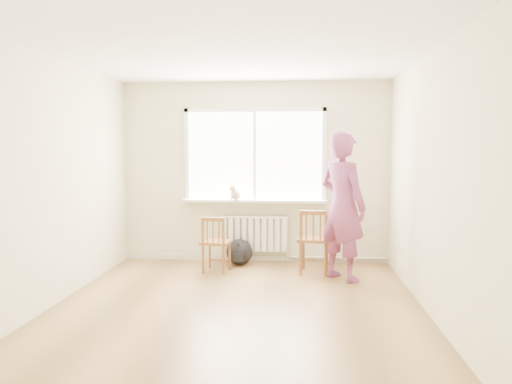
% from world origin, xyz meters
% --- Properties ---
extents(floor, '(4.50, 4.50, 0.00)m').
position_xyz_m(floor, '(0.00, 0.00, 0.00)').
color(floor, '#A07341').
rests_on(floor, ground).
extents(ceiling, '(4.50, 4.50, 0.00)m').
position_xyz_m(ceiling, '(0.00, 0.00, 2.70)').
color(ceiling, white).
rests_on(ceiling, back_wall).
extents(back_wall, '(4.00, 0.01, 2.70)m').
position_xyz_m(back_wall, '(0.00, 2.25, 1.35)').
color(back_wall, beige).
rests_on(back_wall, ground).
extents(window, '(2.12, 0.05, 1.42)m').
position_xyz_m(window, '(0.00, 2.22, 1.66)').
color(window, white).
rests_on(window, back_wall).
extents(windowsill, '(2.15, 0.22, 0.04)m').
position_xyz_m(windowsill, '(0.00, 2.14, 0.93)').
color(windowsill, white).
rests_on(windowsill, back_wall).
extents(radiator, '(1.00, 0.12, 0.55)m').
position_xyz_m(radiator, '(0.00, 2.16, 0.44)').
color(radiator, white).
rests_on(radiator, back_wall).
extents(heating_pipe, '(1.40, 0.04, 0.04)m').
position_xyz_m(heating_pipe, '(1.25, 2.19, 0.08)').
color(heating_pipe, silver).
rests_on(heating_pipe, back_wall).
extents(baseboard, '(4.00, 0.03, 0.08)m').
position_xyz_m(baseboard, '(0.00, 2.23, 0.04)').
color(baseboard, beige).
rests_on(baseboard, ground).
extents(chair_left, '(0.43, 0.42, 0.78)m').
position_xyz_m(chair_left, '(-0.48, 1.49, 0.39)').
color(chair_left, brown).
rests_on(chair_left, floor).
extents(chair_right, '(0.49, 0.47, 0.89)m').
position_xyz_m(chair_right, '(0.87, 1.51, 0.45)').
color(chair_right, brown).
rests_on(chair_right, floor).
extents(person, '(0.82, 0.83, 1.92)m').
position_xyz_m(person, '(1.23, 1.25, 0.96)').
color(person, '#AE3A6B').
rests_on(person, floor).
extents(cat, '(0.22, 0.36, 0.25)m').
position_xyz_m(cat, '(-0.27, 2.06, 1.05)').
color(cat, beige).
rests_on(cat, windowsill).
extents(backpack, '(0.46, 0.41, 0.39)m').
position_xyz_m(backpack, '(-0.20, 1.93, 0.19)').
color(backpack, black).
rests_on(backpack, floor).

